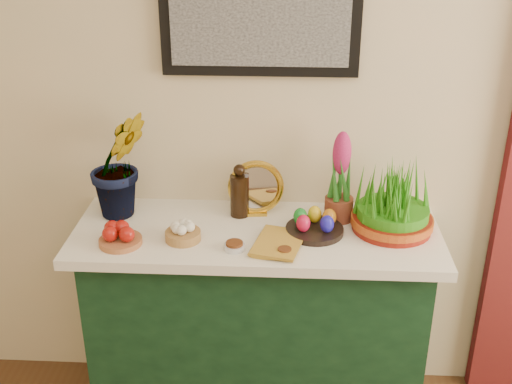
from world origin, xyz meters
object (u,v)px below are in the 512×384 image
(mirror, at_px, (256,188))
(book, at_px, (256,239))
(wheatgrass_sabzeh, at_px, (394,203))
(sideboard, at_px, (257,328))
(hyacinth_green, at_px, (118,147))

(mirror, xyz_separation_m, book, (0.02, -0.24, -0.09))
(mirror, distance_m, wheatgrass_sabzeh, 0.54)
(sideboard, xyz_separation_m, book, (0.00, -0.11, 0.48))
(sideboard, bearing_deg, wheatgrass_sabzeh, 2.98)
(book, bearing_deg, sideboard, 106.21)
(sideboard, relative_size, wheatgrass_sabzeh, 4.17)
(mirror, relative_size, wheatgrass_sabzeh, 0.73)
(sideboard, relative_size, hyacinth_green, 2.30)
(hyacinth_green, xyz_separation_m, wheatgrass_sabzeh, (1.05, -0.08, -0.17))
(sideboard, xyz_separation_m, wheatgrass_sabzeh, (0.51, 0.03, 0.58))
(mirror, height_order, wheatgrass_sabzeh, wheatgrass_sabzeh)
(book, height_order, wheatgrass_sabzeh, wheatgrass_sabzeh)
(hyacinth_green, relative_size, mirror, 2.49)
(sideboard, bearing_deg, hyacinth_green, 169.10)
(book, relative_size, wheatgrass_sabzeh, 0.71)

